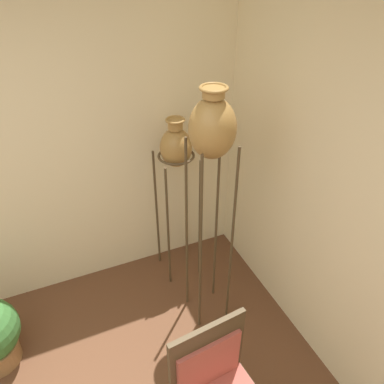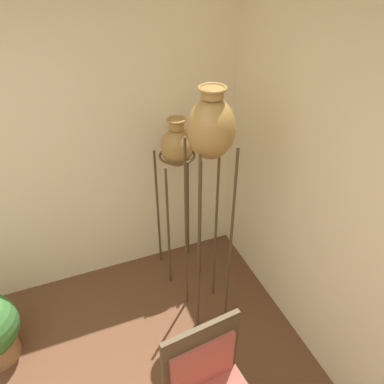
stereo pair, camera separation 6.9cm
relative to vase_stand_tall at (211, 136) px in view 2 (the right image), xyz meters
name	(u,v)px [view 2 (the right image)]	position (x,y,z in m)	size (l,w,h in m)	color
vase_stand_tall	(211,136)	(0.00, 0.00, 0.00)	(0.30, 0.30, 1.96)	#473823
vase_stand_medium	(177,153)	(-0.03, 0.56, -0.39)	(0.31, 0.31, 1.55)	#473823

